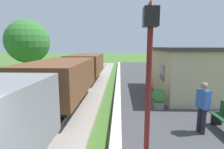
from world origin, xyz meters
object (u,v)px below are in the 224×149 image
Objects in this scene: freight_train at (61,81)px; station_hut at (185,71)px; potted_planter at (159,99)px; lamp_post_near at (149,61)px; tree_field_left at (28,42)px; person_waiting at (203,106)px.

station_hut is at bearing 17.29° from freight_train.
freight_train is 21.18× the size of potted_planter.
freight_train reaches higher than potted_planter.
station_hut is 7.86m from lamp_post_near.
lamp_post_near is 18.53m from tree_field_left.
tree_field_left is at bearing 149.30° from station_hut.
potted_planter is (4.70, -0.58, -0.67)m from freight_train.
lamp_post_near is (3.48, -4.92, 1.41)m from freight_train.
person_waiting is at bearing 44.62° from lamp_post_near.
station_hut is 3.39× the size of person_waiting.
lamp_post_near reaches higher than freight_train.
potted_planter is at bearing -127.87° from station_hut.
station_hut is (6.80, 2.12, 0.26)m from freight_train.
station_hut is at bearing 52.13° from potted_planter.
freight_train is at bearing -55.77° from tree_field_left.
tree_field_left reaches higher than potted_planter.
freight_train is at bearing -162.71° from station_hut.
lamp_post_near reaches higher than person_waiting.
person_waiting is 3.39m from lamp_post_near.
freight_train is 11.35× the size of person_waiting.
lamp_post_near reaches higher than station_hut.
tree_field_left reaches higher than freight_train.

